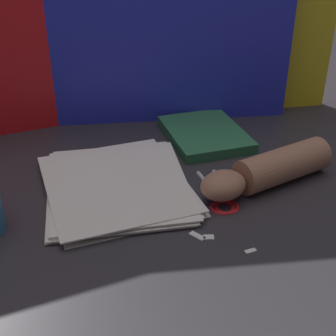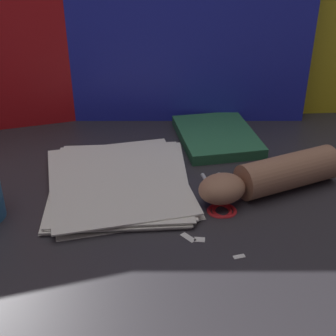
# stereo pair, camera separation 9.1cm
# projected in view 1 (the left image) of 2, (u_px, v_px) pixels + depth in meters

# --- Properties ---
(ground_plane) EXTENTS (6.00, 6.00, 0.00)m
(ground_plane) POSITION_uv_depth(u_px,v_px,m) (137.00, 193.00, 0.94)
(ground_plane) COLOR #2D2B30
(backdrop_panel_center) EXTENTS (0.88, 0.15, 0.48)m
(backdrop_panel_center) POSITION_uv_depth(u_px,v_px,m) (115.00, 29.00, 1.13)
(backdrop_panel_center) COLOR #2833D1
(backdrop_panel_center) RESTS_ON ground_plane
(backdrop_panel_right) EXTENTS (0.70, 0.08, 0.38)m
(backdrop_panel_right) POSITION_uv_depth(u_px,v_px,m) (206.00, 43.00, 1.20)
(backdrop_panel_right) COLOR yellow
(backdrop_panel_right) RESTS_ON ground_plane
(paper_stack) EXTENTS (0.31, 0.35, 0.02)m
(paper_stack) POSITION_uv_depth(u_px,v_px,m) (117.00, 185.00, 0.95)
(paper_stack) COLOR white
(paper_stack) RESTS_ON ground_plane
(book_closed) EXTENTS (0.19, 0.23, 0.02)m
(book_closed) POSITION_uv_depth(u_px,v_px,m) (205.00, 134.00, 1.15)
(book_closed) COLOR #2D7247
(book_closed) RESTS_ON ground_plane
(scissors) EXTENTS (0.07, 0.17, 0.01)m
(scissors) POSITION_uv_depth(u_px,v_px,m) (220.00, 197.00, 0.92)
(scissors) COLOR silver
(scissors) RESTS_ON ground_plane
(hand_forearm) EXTENTS (0.31, 0.16, 0.07)m
(hand_forearm) POSITION_uv_depth(u_px,v_px,m) (268.00, 170.00, 0.95)
(hand_forearm) COLOR #A87556
(hand_forearm) RESTS_ON ground_plane
(paper_scrap_near) EXTENTS (0.02, 0.02, 0.00)m
(paper_scrap_near) POSITION_uv_depth(u_px,v_px,m) (209.00, 237.00, 0.82)
(paper_scrap_near) COLOR white
(paper_scrap_near) RESTS_ON ground_plane
(paper_scrap_mid) EXTENTS (0.02, 0.01, 0.00)m
(paper_scrap_mid) POSITION_uv_depth(u_px,v_px,m) (251.00, 250.00, 0.79)
(paper_scrap_mid) COLOR white
(paper_scrap_mid) RESTS_ON ground_plane
(paper_scrap_far) EXTENTS (0.03, 0.03, 0.00)m
(paper_scrap_far) POSITION_uv_depth(u_px,v_px,m) (197.00, 235.00, 0.82)
(paper_scrap_far) COLOR white
(paper_scrap_far) RESTS_ON ground_plane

